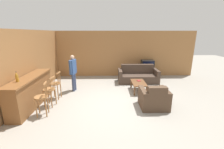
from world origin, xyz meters
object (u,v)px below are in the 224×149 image
at_px(bar_chair_near, 42,99).
at_px(tv, 148,64).
at_px(book_on_table, 139,81).
at_px(coffee_table, 139,84).
at_px(couch_far, 138,76).
at_px(tv_unit, 147,73).
at_px(bottle, 17,77).
at_px(armchair_near, 154,99).
at_px(bar_chair_far, 56,85).
at_px(bar_chair_mid, 50,91).
at_px(person_by_window, 73,71).

relative_size(bar_chair_near, tv, 1.51).
bearing_deg(book_on_table, coffee_table, -101.64).
bearing_deg(couch_far, book_on_table, -99.03).
distance_m(tv_unit, bottle, 6.42).
height_order(armchair_near, tv_unit, armchair_near).
xyz_separation_m(bar_chair_near, couch_far, (3.56, 3.25, -0.24)).
bearing_deg(bar_chair_near, couch_far, 42.40).
relative_size(bar_chair_far, bottle, 3.36).
bearing_deg(bottle, coffee_table, 23.99).
height_order(bar_chair_mid, book_on_table, bar_chair_mid).
bearing_deg(person_by_window, bar_chair_near, -103.63).
bearing_deg(book_on_table, couch_far, 80.97).
bearing_deg(tv, person_by_window, -151.63).
xyz_separation_m(tv_unit, person_by_window, (-3.74, -2.03, 0.64)).
relative_size(couch_far, book_on_table, 10.12).
xyz_separation_m(bar_chair_far, armchair_near, (3.58, -0.82, -0.24)).
relative_size(armchair_near, coffee_table, 0.89).
height_order(bar_chair_near, tv_unit, bar_chair_near).
xyz_separation_m(bar_chair_near, armchair_near, (3.58, 0.43, -0.24)).
relative_size(tv, book_on_table, 3.48).
bearing_deg(coffee_table, bar_chair_near, -150.24).
bearing_deg(bar_chair_far, armchair_near, -12.89).
height_order(book_on_table, person_by_window, person_by_window).
distance_m(tv_unit, tv, 0.50).
bearing_deg(bar_chair_far, person_by_window, 58.62).
relative_size(coffee_table, tv_unit, 0.96).
height_order(bar_chair_near, armchair_near, bar_chair_near).
xyz_separation_m(bottle, book_on_table, (4.08, 1.98, -0.78)).
relative_size(bar_chair_mid, bar_chair_far, 1.00).
relative_size(bar_chair_near, couch_far, 0.52).
height_order(bar_chair_mid, bottle, bottle).
relative_size(bar_chair_far, tv, 1.51).
distance_m(couch_far, book_on_table, 1.18).
xyz_separation_m(bar_chair_far, tv_unit, (4.25, 2.85, -0.29)).
height_order(armchair_near, tv, tv).
relative_size(bar_chair_near, book_on_table, 5.27).
height_order(bar_chair_far, armchair_near, bar_chair_far).
bearing_deg(bar_chair_mid, book_on_table, 23.46).
xyz_separation_m(couch_far, book_on_table, (-0.18, -1.16, 0.12)).
distance_m(bar_chair_far, armchair_near, 3.68).
height_order(bottle, book_on_table, bottle).
bearing_deg(bottle, person_by_window, 58.42).
bearing_deg(book_on_table, bar_chair_near, -148.20).
relative_size(bar_chair_far, armchair_near, 1.16).
xyz_separation_m(bar_chair_near, coffee_table, (3.33, 1.91, -0.19)).
relative_size(armchair_near, bottle, 2.91).
bearing_deg(couch_far, tv, 50.72).
xyz_separation_m(bottle, person_by_window, (1.20, 1.96, -0.31)).
distance_m(bar_chair_far, coffee_table, 3.40).
bearing_deg(coffee_table, bottle, -156.01).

